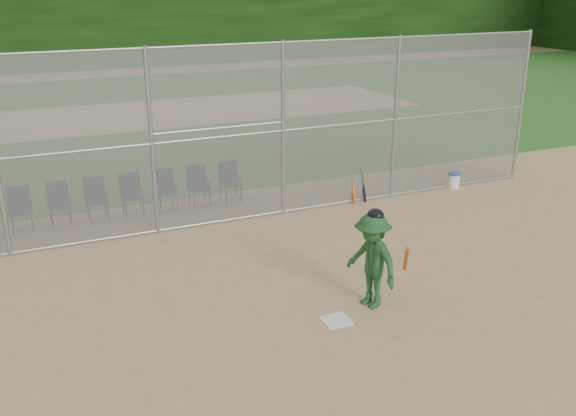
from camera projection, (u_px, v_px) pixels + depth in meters
name	position (u px, v px, depth m)	size (l,w,h in m)	color
ground	(350.00, 318.00, 10.53)	(100.00, 100.00, 0.00)	tan
grass_strip	(132.00, 115.00, 25.98)	(100.00, 100.00, 0.00)	#265F1C
dirt_patch_far	(132.00, 115.00, 25.98)	(24.00, 24.00, 0.00)	tan
backstop_fence	(242.00, 132.00, 14.12)	(16.09, 0.09, 4.00)	gray
home_plate	(336.00, 320.00, 10.43)	(0.44, 0.44, 0.02)	silver
batter_at_plate	(372.00, 260.00, 10.66)	(1.02, 1.27, 1.74)	#1E4D24
water_cooler	(454.00, 180.00, 17.00)	(0.32, 0.32, 0.40)	white
spare_bats	(358.00, 186.00, 15.87)	(0.36, 0.34, 0.83)	#D84C14
chair_2	(20.00, 210.00, 14.03)	(0.54, 0.52, 0.96)	#0F1B38
chair_3	(59.00, 205.00, 14.34)	(0.54, 0.52, 0.96)	#0F1B38
chair_4	(97.00, 200.00, 14.66)	(0.54, 0.52, 0.96)	#0F1B38
chair_5	(132.00, 195.00, 14.97)	(0.54, 0.52, 0.96)	#0F1B38
chair_6	(166.00, 191.00, 15.28)	(0.54, 0.52, 0.96)	#0F1B38
chair_7	(199.00, 186.00, 15.59)	(0.54, 0.52, 0.96)	#0F1B38
chair_8	(231.00, 182.00, 15.90)	(0.54, 0.52, 0.96)	#0F1B38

